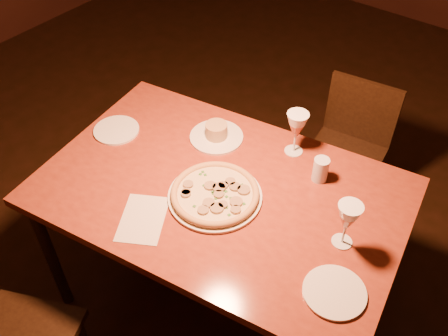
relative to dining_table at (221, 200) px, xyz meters
The scene contains 11 objects.
floor 0.71m from the dining_table, 95.33° to the right, with size 7.00×7.00×0.00m, color black.
dining_table is the anchor object (origin of this frame).
chair_far 0.97m from the dining_table, 80.21° to the left, with size 0.42×0.42×0.78m.
pizza_plate 0.10m from the dining_table, 77.16° to the right, with size 0.37×0.37×0.04m.
ramekin_saucer 0.32m from the dining_table, 131.20° to the left, with size 0.24×0.24×0.08m.
wine_glass_far 0.42m from the dining_table, 72.80° to the left, with size 0.09×0.09×0.20m, color #B9644D, non-canonical shape.
wine_glass_right 0.54m from the dining_table, ahead, with size 0.09×0.09×0.19m, color #B9644D, non-canonical shape.
water_tumbler 0.42m from the dining_table, 45.23° to the left, with size 0.06×0.06×0.10m, color silver.
side_plate_left 0.59m from the dining_table, behind, with size 0.20×0.20×0.01m, color silver.
side_plate_near 0.61m from the dining_table, 14.24° to the right, with size 0.21×0.21×0.01m, color silver.
menu_card 0.34m from the dining_table, 114.17° to the right, with size 0.16×0.24×0.00m, color beige.
Camera 1 is at (0.85, -0.94, 2.20)m, focal length 40.00 mm.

